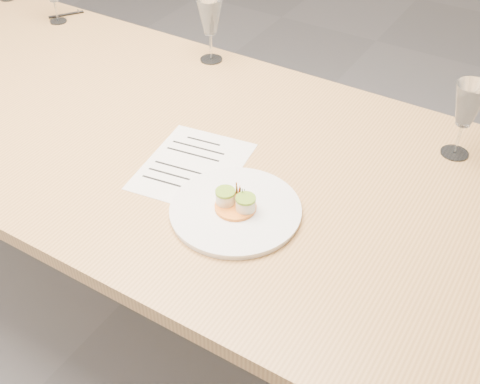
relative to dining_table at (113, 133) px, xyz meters
The scene contains 7 objects.
ground 0.68m from the dining_table, ahead, with size 7.00×7.00×0.00m, color slate.
dining_table is the anchor object (origin of this frame).
dinner_plate 0.57m from the dining_table, 18.05° to the right, with size 0.31×0.31×0.08m.
recipe_sheet 0.36m from the dining_table, 12.98° to the right, with size 0.28×0.33×0.00m.
ballpoint_pen 0.72m from the dining_table, 143.78° to the left, with size 0.08×0.11×0.01m.
wine_glass_2 0.48m from the dining_table, 80.51° to the left, with size 0.08×0.08×0.21m.
wine_glass_3 0.98m from the dining_table, 19.81° to the left, with size 0.08×0.08×0.21m.
Camera 1 is at (1.09, -1.05, 1.69)m, focal length 45.00 mm.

